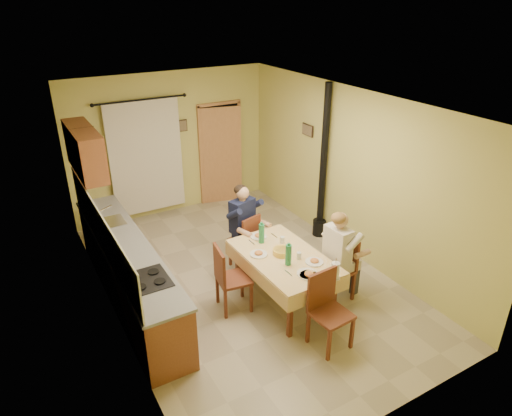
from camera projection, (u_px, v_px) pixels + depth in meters
floor at (246, 279)px, 7.22m from camera, size 4.00×6.00×0.01m
room_shell at (244, 172)px, 6.44m from camera, size 4.04×6.04×2.82m
kitchen_run at (128, 271)px, 6.55m from camera, size 0.64×3.64×1.56m
upper_cabinets at (85, 150)px, 6.88m from camera, size 0.35×1.40×0.70m
curtain at (146, 157)px, 8.69m from camera, size 1.70×0.07×2.22m
doorway at (221, 154)px, 9.53m from camera, size 0.96×0.24×2.15m
dining_table at (283, 278)px, 6.58m from camera, size 1.03×1.68×0.76m
tableware at (289, 255)px, 6.32m from camera, size 0.81×1.62×0.33m
chair_far at (245, 250)px, 7.47m from camera, size 0.48×0.48×0.94m
chair_near at (329, 326)px, 5.78m from camera, size 0.48×0.48×1.01m
chair_right at (337, 281)px, 6.68m from camera, size 0.44×0.44×0.98m
chair_left at (233, 290)px, 6.46m from camera, size 0.50×0.50×1.00m
man_far at (244, 218)px, 7.23m from camera, size 0.64×0.56×1.39m
man_right at (339, 246)px, 6.42m from camera, size 0.48×0.60×1.39m
stove_flue at (322, 184)px, 8.11m from camera, size 0.24×0.24×2.80m
picture_back at (182, 126)px, 8.90m from camera, size 0.19×0.03×0.23m
picture_right at (308, 130)px, 8.25m from camera, size 0.03×0.31×0.21m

